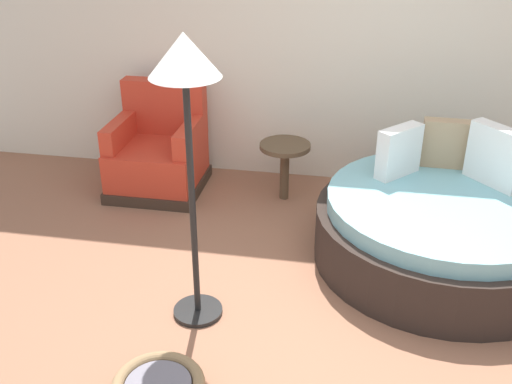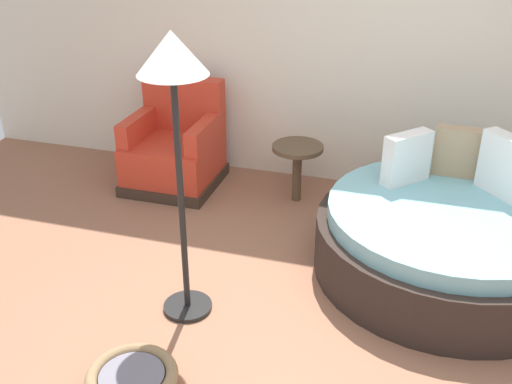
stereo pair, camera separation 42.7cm
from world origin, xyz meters
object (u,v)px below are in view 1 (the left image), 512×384
(round_daybed, at_px, (443,227))
(red_armchair, at_px, (159,154))
(floor_lamp, at_px, (186,86))
(side_table, at_px, (285,154))

(round_daybed, bearing_deg, red_armchair, 161.94)
(round_daybed, xyz_separation_m, floor_lamp, (-1.60, -0.94, 1.26))
(red_armchair, bearing_deg, floor_lamp, -64.50)
(red_armchair, distance_m, floor_lamp, 2.27)
(side_table, bearing_deg, floor_lamp, -100.73)
(round_daybed, distance_m, side_table, 1.50)
(round_daybed, relative_size, floor_lamp, 1.02)
(side_table, relative_size, floor_lamp, 0.29)
(round_daybed, relative_size, red_armchair, 1.97)
(red_armchair, bearing_deg, round_daybed, -18.06)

